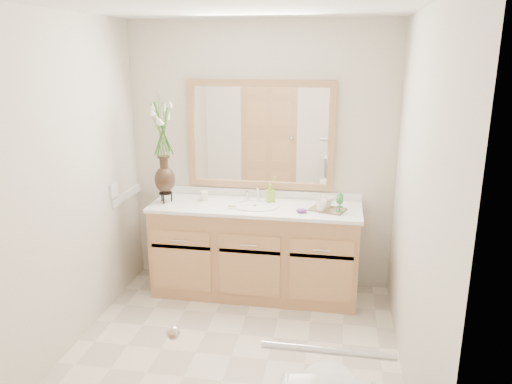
% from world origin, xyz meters
% --- Properties ---
extents(floor, '(2.60, 2.60, 0.00)m').
position_xyz_m(floor, '(0.00, 0.00, 0.00)').
color(floor, beige).
rests_on(floor, ground).
extents(ceiling, '(2.40, 2.60, 0.02)m').
position_xyz_m(ceiling, '(0.00, 0.00, 2.40)').
color(ceiling, white).
rests_on(ceiling, wall_back).
extents(wall_back, '(2.40, 0.02, 2.40)m').
position_xyz_m(wall_back, '(0.00, 1.30, 1.20)').
color(wall_back, silver).
rests_on(wall_back, floor).
extents(wall_front, '(2.40, 0.02, 2.40)m').
position_xyz_m(wall_front, '(0.00, -1.30, 1.20)').
color(wall_front, silver).
rests_on(wall_front, floor).
extents(wall_left, '(0.02, 2.60, 2.40)m').
position_xyz_m(wall_left, '(-1.20, 0.00, 1.20)').
color(wall_left, silver).
rests_on(wall_left, floor).
extents(wall_right, '(0.02, 2.60, 2.40)m').
position_xyz_m(wall_right, '(1.20, 0.00, 1.20)').
color(wall_right, silver).
rests_on(wall_right, floor).
extents(vanity, '(1.80, 0.55, 0.80)m').
position_xyz_m(vanity, '(0.00, 1.01, 0.40)').
color(vanity, tan).
rests_on(vanity, floor).
extents(counter, '(1.84, 0.57, 0.03)m').
position_xyz_m(counter, '(0.00, 1.01, 0.82)').
color(counter, white).
rests_on(counter, vanity).
extents(sink, '(0.38, 0.34, 0.23)m').
position_xyz_m(sink, '(0.00, 1.00, 0.78)').
color(sink, white).
rests_on(sink, counter).
extents(mirror, '(1.32, 0.04, 0.97)m').
position_xyz_m(mirror, '(0.00, 1.28, 1.41)').
color(mirror, white).
rests_on(mirror, wall_back).
extents(switch_plate, '(0.02, 0.12, 0.12)m').
position_xyz_m(switch_plate, '(-1.19, 0.76, 0.98)').
color(switch_plate, white).
rests_on(switch_plate, wall_left).
extents(door, '(0.80, 0.03, 2.00)m').
position_xyz_m(door, '(-0.30, -1.29, 1.00)').
color(door, tan).
rests_on(door, floor).
extents(grab_bar, '(0.55, 0.03, 0.03)m').
position_xyz_m(grab_bar, '(0.70, -1.27, 0.95)').
color(grab_bar, silver).
rests_on(grab_bar, wall_front).
extents(flower_vase, '(0.21, 0.21, 0.87)m').
position_xyz_m(flower_vase, '(-0.80, 0.98, 1.42)').
color(flower_vase, black).
rests_on(flower_vase, counter).
extents(tumbler, '(0.07, 0.07, 0.09)m').
position_xyz_m(tumbler, '(-0.48, 1.09, 0.87)').
color(tumbler, white).
rests_on(tumbler, counter).
extents(soap_dish, '(0.09, 0.09, 0.03)m').
position_xyz_m(soap_dish, '(-0.19, 0.92, 0.84)').
color(soap_dish, white).
rests_on(soap_dish, counter).
extents(soap_bottle, '(0.09, 0.09, 0.15)m').
position_xyz_m(soap_bottle, '(0.11, 1.15, 0.90)').
color(soap_bottle, '#91C52E').
rests_on(soap_bottle, counter).
extents(purple_dish, '(0.10, 0.08, 0.03)m').
position_xyz_m(purple_dish, '(0.42, 0.89, 0.85)').
color(purple_dish, '#562775').
rests_on(purple_dish, counter).
extents(tray, '(0.33, 0.27, 0.01)m').
position_xyz_m(tray, '(0.63, 0.99, 0.84)').
color(tray, brown).
rests_on(tray, counter).
extents(mug_left, '(0.10, 0.09, 0.10)m').
position_xyz_m(mug_left, '(0.57, 0.94, 0.89)').
color(mug_left, white).
rests_on(mug_left, tray).
extents(mug_right, '(0.12, 0.11, 0.10)m').
position_xyz_m(mug_right, '(0.62, 1.04, 0.89)').
color(mug_right, white).
rests_on(mug_right, tray).
extents(goblet_front, '(0.06, 0.06, 0.14)m').
position_xyz_m(goblet_front, '(0.72, 0.92, 0.94)').
color(goblet_front, '#287830').
rests_on(goblet_front, tray).
extents(goblet_back, '(0.06, 0.06, 0.13)m').
position_xyz_m(goblet_back, '(0.73, 1.05, 0.93)').
color(goblet_back, '#287830').
rests_on(goblet_back, tray).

